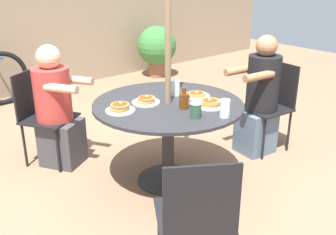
# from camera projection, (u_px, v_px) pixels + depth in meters

# --- Properties ---
(ground_plane) EXTENTS (12.00, 12.00, 0.00)m
(ground_plane) POSITION_uv_depth(u_px,v_px,m) (168.00, 180.00, 3.40)
(ground_plane) COLOR #8C664C
(back_fence) EXTENTS (10.00, 0.06, 1.90)m
(back_fence) POSITION_uv_depth(u_px,v_px,m) (17.00, 27.00, 5.33)
(back_fence) COLOR gray
(back_fence) RESTS_ON ground
(patio_table) EXTENTS (1.21, 1.21, 0.71)m
(patio_table) POSITION_uv_depth(u_px,v_px,m) (168.00, 117.00, 3.19)
(patio_table) COLOR #28282B
(patio_table) RESTS_ON ground
(umbrella_pole) EXTENTS (0.05, 0.05, 2.35)m
(umbrella_pole) POSITION_uv_depth(u_px,v_px,m) (168.00, 44.00, 2.97)
(umbrella_pole) COLOR #846B4C
(umbrella_pole) RESTS_ON ground
(patio_chair_north) EXTENTS (0.56, 0.56, 0.86)m
(patio_chair_north) POSITION_uv_depth(u_px,v_px,m) (41.00, 111.00, 3.58)
(patio_chair_north) COLOR black
(patio_chair_north) RESTS_ON ground
(diner_north) EXTENTS (0.51, 0.56, 1.11)m
(diner_north) POSITION_uv_depth(u_px,v_px,m) (57.00, 111.00, 3.52)
(diner_north) COLOR #3D3D42
(diner_north) RESTS_ON ground
(patio_chair_east) EXTENTS (0.57, 0.57, 0.86)m
(patio_chair_east) POSITION_uv_depth(u_px,v_px,m) (196.00, 216.00, 2.09)
(patio_chair_east) COLOR black
(patio_chair_east) RESTS_ON ground
(patio_chair_south) EXTENTS (0.45, 0.45, 0.86)m
(patio_chair_south) POSITION_uv_depth(u_px,v_px,m) (272.00, 101.00, 3.85)
(patio_chair_south) COLOR black
(patio_chair_south) RESTS_ON ground
(diner_south) EXTENTS (0.54, 0.36, 1.15)m
(diner_south) POSITION_uv_depth(u_px,v_px,m) (260.00, 100.00, 3.75)
(diner_south) COLOR slate
(diner_south) RESTS_ON ground
(pancake_plate_a) EXTENTS (0.22, 0.22, 0.05)m
(pancake_plate_a) POSITION_uv_depth(u_px,v_px,m) (196.00, 95.00, 3.28)
(pancake_plate_a) COLOR silver
(pancake_plate_a) RESTS_ON patio_table
(pancake_plate_b) EXTENTS (0.22, 0.22, 0.06)m
(pancake_plate_b) POSITION_uv_depth(u_px,v_px,m) (146.00, 101.00, 3.13)
(pancake_plate_b) COLOR silver
(pancake_plate_b) RESTS_ON patio_table
(pancake_plate_c) EXTENTS (0.22, 0.22, 0.06)m
(pancake_plate_c) POSITION_uv_depth(u_px,v_px,m) (210.00, 104.00, 3.05)
(pancake_plate_c) COLOR silver
(pancake_plate_c) RESTS_ON patio_table
(pancake_plate_d) EXTENTS (0.22, 0.22, 0.07)m
(pancake_plate_d) POSITION_uv_depth(u_px,v_px,m) (120.00, 108.00, 2.95)
(pancake_plate_d) COLOR silver
(pancake_plate_d) RESTS_ON patio_table
(syrup_bottle) EXTENTS (0.10, 0.07, 0.17)m
(syrup_bottle) POSITION_uv_depth(u_px,v_px,m) (184.00, 100.00, 2.99)
(syrup_bottle) COLOR #602D0F
(syrup_bottle) RESTS_ON patio_table
(coffee_cup) EXTENTS (0.08, 0.08, 0.11)m
(coffee_cup) POSITION_uv_depth(u_px,v_px,m) (196.00, 110.00, 2.82)
(coffee_cup) COLOR #33513D
(coffee_cup) RESTS_ON patio_table
(drinking_glass_a) EXTENTS (0.07, 0.07, 0.13)m
(drinking_glass_a) POSITION_uv_depth(u_px,v_px,m) (176.00, 88.00, 3.29)
(drinking_glass_a) COLOR silver
(drinking_glass_a) RESTS_ON patio_table
(drinking_glass_b) EXTENTS (0.07, 0.07, 0.13)m
(drinking_glass_b) POSITION_uv_depth(u_px,v_px,m) (225.00, 108.00, 2.83)
(drinking_glass_b) COLOR silver
(drinking_glass_b) RESTS_ON patio_table
(potted_shrub) EXTENTS (0.63, 0.63, 0.82)m
(potted_shrub) POSITION_uv_depth(u_px,v_px,m) (157.00, 47.00, 6.38)
(potted_shrub) COLOR brown
(potted_shrub) RESTS_ON ground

